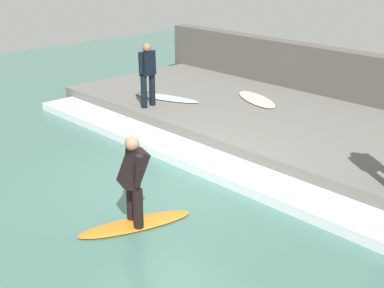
# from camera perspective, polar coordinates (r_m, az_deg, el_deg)

# --- Properties ---
(ground_plane) EXTENTS (28.00, 28.00, 0.00)m
(ground_plane) POSITION_cam_1_polar(r_m,az_deg,el_deg) (9.79, -2.40, -4.64)
(ground_plane) COLOR #426B60
(concrete_ledge) EXTENTS (4.40, 12.55, 0.40)m
(concrete_ledge) POSITION_cam_1_polar(r_m,az_deg,el_deg) (12.39, 11.05, 1.55)
(concrete_ledge) COLOR #66635E
(concrete_ledge) RESTS_ON ground_plane
(back_wall) EXTENTS (0.50, 13.18, 1.63)m
(back_wall) POSITION_cam_1_polar(r_m,az_deg,el_deg) (14.22, 17.07, 6.09)
(back_wall) COLOR #544F49
(back_wall) RESTS_ON ground_plane
(wave_foam_crest) EXTENTS (0.91, 11.92, 0.19)m
(wave_foam_crest) POSITION_cam_1_polar(r_m,az_deg,el_deg) (10.50, 2.46, -2.27)
(wave_foam_crest) COLOR silver
(wave_foam_crest) RESTS_ON ground_plane
(surfboard_riding) EXTENTS (1.91, 1.01, 0.06)m
(surfboard_riding) POSITION_cam_1_polar(r_m,az_deg,el_deg) (8.56, -6.04, -8.48)
(surfboard_riding) COLOR orange
(surfboard_riding) RESTS_ON ground_plane
(surfer_riding) EXTENTS (0.54, 0.63, 1.45)m
(surfer_riding) POSITION_cam_1_polar(r_m,az_deg,el_deg) (8.19, -6.26, -3.39)
(surfer_riding) COLOR black
(surfer_riding) RESTS_ON surfboard_riding
(surfer_waiting_near) EXTENTS (0.53, 0.27, 1.56)m
(surfer_waiting_near) POSITION_cam_1_polar(r_m,az_deg,el_deg) (13.01, -4.77, 7.73)
(surfer_waiting_near) COLOR black
(surfer_waiting_near) RESTS_ON concrete_ledge
(surfboard_waiting_near) EXTENTS (1.03, 1.91, 0.06)m
(surfboard_waiting_near) POSITION_cam_1_polar(r_m,az_deg,el_deg) (13.85, -2.75, 4.96)
(surfboard_waiting_near) COLOR silver
(surfboard_waiting_near) RESTS_ON concrete_ledge
(surfboard_spare) EXTENTS (1.23, 1.79, 0.06)m
(surfboard_spare) POSITION_cam_1_polar(r_m,az_deg,el_deg) (13.79, 6.90, 4.77)
(surfboard_spare) COLOR beige
(surfboard_spare) RESTS_ON concrete_ledge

